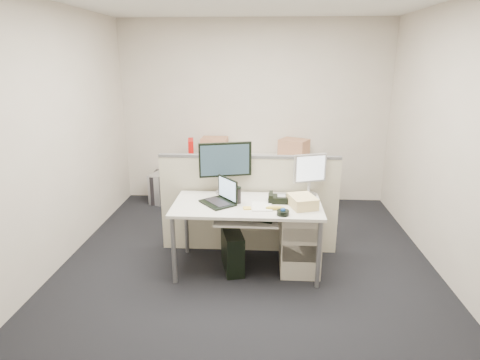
# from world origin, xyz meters

# --- Properties ---
(floor) EXTENTS (4.00, 4.50, 0.01)m
(floor) POSITION_xyz_m (0.00, 0.00, -0.01)
(floor) COLOR black
(floor) RESTS_ON ground
(wall_back) EXTENTS (4.00, 0.02, 2.70)m
(wall_back) POSITION_xyz_m (0.00, 2.25, 1.35)
(wall_back) COLOR beige
(wall_back) RESTS_ON ground
(wall_front) EXTENTS (4.00, 0.02, 2.70)m
(wall_front) POSITION_xyz_m (0.00, -2.25, 1.35)
(wall_front) COLOR beige
(wall_front) RESTS_ON ground
(wall_left) EXTENTS (0.02, 4.50, 2.70)m
(wall_left) POSITION_xyz_m (-2.00, 0.00, 1.35)
(wall_left) COLOR beige
(wall_left) RESTS_ON ground
(wall_right) EXTENTS (0.02, 4.50, 2.70)m
(wall_right) POSITION_xyz_m (2.00, 0.00, 1.35)
(wall_right) COLOR beige
(wall_right) RESTS_ON ground
(desk) EXTENTS (1.50, 0.75, 0.73)m
(desk) POSITION_xyz_m (0.00, 0.00, 0.66)
(desk) COLOR beige
(desk) RESTS_ON floor
(keyboard_tray) EXTENTS (0.62, 0.32, 0.02)m
(keyboard_tray) POSITION_xyz_m (0.00, -0.18, 0.62)
(keyboard_tray) COLOR beige
(keyboard_tray) RESTS_ON desk
(drawer_pedestal) EXTENTS (0.40, 0.55, 0.65)m
(drawer_pedestal) POSITION_xyz_m (0.55, 0.05, 0.33)
(drawer_pedestal) COLOR #BCB6A0
(drawer_pedestal) RESTS_ON floor
(cubicle_partition) EXTENTS (2.00, 0.06, 1.10)m
(cubicle_partition) POSITION_xyz_m (0.00, 0.45, 0.55)
(cubicle_partition) COLOR #BAB495
(cubicle_partition) RESTS_ON floor
(back_counter) EXTENTS (2.00, 0.60, 0.72)m
(back_counter) POSITION_xyz_m (0.00, 1.93, 0.36)
(back_counter) COLOR #BCB6A0
(back_counter) RESTS_ON floor
(monitor_main) EXTENTS (0.60, 0.35, 0.57)m
(monitor_main) POSITION_xyz_m (-0.25, 0.32, 1.01)
(monitor_main) COLOR black
(monitor_main) RESTS_ON desk
(monitor_small) EXTENTS (0.40, 0.29, 0.44)m
(monitor_small) POSITION_xyz_m (0.65, 0.32, 0.95)
(monitor_small) COLOR #B7B7BC
(monitor_small) RESTS_ON desk
(laptop) EXTENTS (0.41, 0.42, 0.25)m
(laptop) POSITION_xyz_m (-0.30, -0.02, 0.86)
(laptop) COLOR black
(laptop) RESTS_ON desk
(trackball) EXTENTS (0.14, 0.14, 0.05)m
(trackball) POSITION_xyz_m (0.35, -0.28, 0.75)
(trackball) COLOR black
(trackball) RESTS_ON desk
(desk_phone) EXTENTS (0.20, 0.17, 0.06)m
(desk_phone) POSITION_xyz_m (0.31, 0.08, 0.76)
(desk_phone) COLOR black
(desk_phone) RESTS_ON desk
(paper_stack) EXTENTS (0.21, 0.26, 0.01)m
(paper_stack) POSITION_xyz_m (0.15, -0.08, 0.74)
(paper_stack) COLOR silver
(paper_stack) RESTS_ON desk
(sticky_pad) EXTENTS (0.09, 0.09, 0.01)m
(sticky_pad) POSITION_xyz_m (0.01, -0.14, 0.74)
(sticky_pad) COLOR gold
(sticky_pad) RESTS_ON desk
(travel_mug) EXTENTS (0.09, 0.09, 0.16)m
(travel_mug) POSITION_xyz_m (-0.10, 0.02, 0.81)
(travel_mug) COLOR black
(travel_mug) RESTS_ON desk
(banana) EXTENTS (0.19, 0.05, 0.04)m
(banana) POSITION_xyz_m (0.28, -0.15, 0.75)
(banana) COLOR yellow
(banana) RESTS_ON desk
(cellphone) EXTENTS (0.08, 0.12, 0.01)m
(cellphone) POSITION_xyz_m (-0.15, 0.05, 0.74)
(cellphone) COLOR black
(cellphone) RESTS_ON desk
(manila_folders) EXTENTS (0.31, 0.35, 0.11)m
(manila_folders) POSITION_xyz_m (0.55, -0.05, 0.79)
(manila_folders) COLOR beige
(manila_folders) RESTS_ON desk
(keyboard) EXTENTS (0.47, 0.26, 0.02)m
(keyboard) POSITION_xyz_m (0.05, -0.14, 0.64)
(keyboard) COLOR black
(keyboard) RESTS_ON keyboard_tray
(pc_tower_desk) EXTENTS (0.29, 0.49, 0.43)m
(pc_tower_desk) POSITION_xyz_m (-0.15, -0.02, 0.21)
(pc_tower_desk) COLOR black
(pc_tower_desk) RESTS_ON floor
(pc_tower_spare_dark) EXTENTS (0.21, 0.48, 0.44)m
(pc_tower_spare_dark) POSITION_xyz_m (-1.45, 2.03, 0.22)
(pc_tower_spare_dark) COLOR black
(pc_tower_spare_dark) RESTS_ON floor
(pc_tower_spare_silver) EXTENTS (0.32, 0.53, 0.46)m
(pc_tower_spare_silver) POSITION_xyz_m (-1.42, 2.03, 0.23)
(pc_tower_spare_silver) COLOR #B7B7BC
(pc_tower_spare_silver) RESTS_ON floor
(cardboard_box_left) EXTENTS (0.39, 0.30, 0.29)m
(cardboard_box_left) POSITION_xyz_m (-0.58, 2.05, 0.86)
(cardboard_box_left) COLOR #B37452
(cardboard_box_left) RESTS_ON back_counter
(cardboard_box_right) EXTENTS (0.49, 0.45, 0.28)m
(cardboard_box_right) POSITION_xyz_m (0.60, 2.02, 0.86)
(cardboard_box_right) COLOR #B37452
(cardboard_box_right) RESTS_ON back_counter
(red_binder) EXTENTS (0.13, 0.33, 0.30)m
(red_binder) POSITION_xyz_m (-0.90, 1.83, 0.87)
(red_binder) COLOR #B70B09
(red_binder) RESTS_ON back_counter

